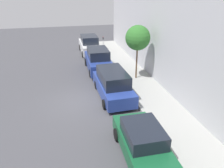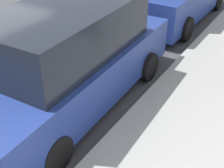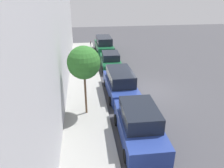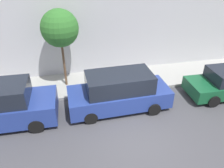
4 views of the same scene
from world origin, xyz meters
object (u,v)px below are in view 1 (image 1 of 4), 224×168
Objects in this scene: street_tree at (138,38)px; parked_suv_fourth at (98,60)px; parking_meter_far at (103,42)px; parked_suv_fifth at (89,45)px; parked_sedan_second at (143,143)px; parked_minivan_third at (113,84)px.

parked_suv_fourth is at bearing 132.51° from street_tree.
street_tree is at bearing -84.33° from parking_meter_far.
parked_suv_fifth reaches higher than parking_meter_far.
parking_meter_far is 9.54m from street_tree.
parking_meter_far is 0.35× the size of street_tree.
parked_suv_fourth is (0.00, 11.41, 0.21)m from parked_sedan_second.
parked_sedan_second is 11.41m from parked_suv_fourth.
parked_suv_fourth is (-0.06, 5.37, 0.01)m from parked_minivan_third.
street_tree reaches higher than parked_sedan_second.
parked_sedan_second is 3.02× the size of parking_meter_far.
parked_suv_fifth is (0.01, 5.74, -0.00)m from parked_suv_fourth.
parked_sedan_second is 0.92× the size of parked_minivan_third.
parking_meter_far is at bearing 74.83° from parked_suv_fourth.
parked_suv_fourth reaches higher than parked_sedan_second.
parking_meter_far is (1.71, 0.59, 0.14)m from parked_suv_fifth.
parked_suv_fourth is at bearing -90.10° from parked_suv_fifth.
street_tree is at bearing 72.86° from parked_sedan_second.
parked_sedan_second is 9.34m from street_tree.
parked_suv_fifth is (0.01, 17.14, 0.21)m from parked_sedan_second.
parking_meter_far reaches higher than parked_sedan_second.
street_tree is (2.57, 2.50, 2.52)m from parked_minivan_third.
street_tree is at bearing -73.07° from parked_suv_fifth.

